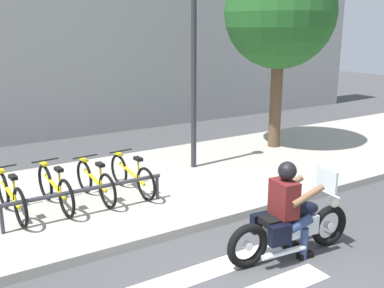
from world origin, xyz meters
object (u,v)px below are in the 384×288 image
(motorcycle, at_px, (292,226))
(bicycle_0, at_px, (11,197))
(bicycle_1, at_px, (55,189))
(street_lamp, at_px, (194,54))
(bicycle_2, at_px, (95,182))
(tree_near_rack, at_px, (280,13))
(bike_rack, at_px, (86,192))
(rider, at_px, (288,203))
(bicycle_3, at_px, (132,175))

(motorcycle, relative_size, bicycle_0, 1.27)
(motorcycle, bearing_deg, bicycle_1, 128.02)
(bicycle_1, relative_size, street_lamp, 0.37)
(bicycle_2, bearing_deg, tree_near_rack, 12.15)
(motorcycle, relative_size, bike_rack, 0.76)
(bicycle_2, bearing_deg, bike_rack, -123.07)
(rider, relative_size, bicycle_3, 0.87)
(rider, relative_size, bike_rack, 0.52)
(street_lamp, bearing_deg, tree_near_rack, 8.24)
(bicycle_2, relative_size, street_lamp, 0.36)
(tree_near_rack, bearing_deg, street_lamp, -171.76)
(bicycle_0, xyz_separation_m, street_lamp, (4.02, 0.75, 2.15))
(rider, xyz_separation_m, bicycle_2, (-1.69, 3.17, -0.33))
(rider, xyz_separation_m, bicycle_1, (-2.41, 3.17, -0.32))
(street_lamp, bearing_deg, rider, -102.76)
(tree_near_rack, bearing_deg, bicycle_3, -166.02)
(motorcycle, distance_m, rider, 0.38)
(motorcycle, relative_size, bicycle_2, 1.32)
(motorcycle, distance_m, street_lamp, 4.58)
(bicycle_2, bearing_deg, motorcycle, -60.97)
(bicycle_1, relative_size, bicycle_3, 1.00)
(bicycle_1, xyz_separation_m, tree_near_rack, (6.06, 1.15, 3.03))
(bicycle_1, bearing_deg, bicycle_2, 0.04)
(bicycle_0, height_order, bicycle_3, bicycle_0)
(bicycle_3, bearing_deg, motorcycle, -71.84)
(motorcycle, height_order, street_lamp, street_lamp)
(motorcycle, xyz_separation_m, bicycle_3, (-1.04, 3.18, 0.04))
(rider, bearing_deg, tree_near_rack, 49.82)
(bicycle_0, distance_m, bicycle_3, 2.17)
(tree_near_rack, bearing_deg, bicycle_0, -170.38)
(bicycle_2, bearing_deg, bicycle_0, -179.98)
(bicycle_1, height_order, bike_rack, bicycle_1)
(street_lamp, bearing_deg, bicycle_3, -158.01)
(bicycle_0, bearing_deg, bicycle_2, 0.02)
(bicycle_1, height_order, tree_near_rack, tree_near_rack)
(bicycle_2, bearing_deg, rider, -61.96)
(motorcycle, bearing_deg, bicycle_0, 135.25)
(bicycle_0, xyz_separation_m, bicycle_3, (2.17, 0.00, -0.02))
(motorcycle, xyz_separation_m, bicycle_1, (-2.49, 3.18, 0.05))
(bicycle_1, bearing_deg, rider, -52.75)
(motorcycle, relative_size, rider, 1.46)
(motorcycle, xyz_separation_m, tree_near_rack, (3.57, 4.33, 3.08))
(bicycle_0, bearing_deg, bicycle_3, 0.02)
(bicycle_1, xyz_separation_m, bicycle_3, (1.44, 0.00, -0.02))
(tree_near_rack, bearing_deg, bike_rack, -163.36)
(motorcycle, bearing_deg, rider, 171.85)
(motorcycle, height_order, tree_near_rack, tree_near_rack)
(motorcycle, height_order, bike_rack, motorcycle)
(bicycle_0, relative_size, bicycle_3, 1.00)
(tree_near_rack, bearing_deg, bicycle_1, -169.25)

